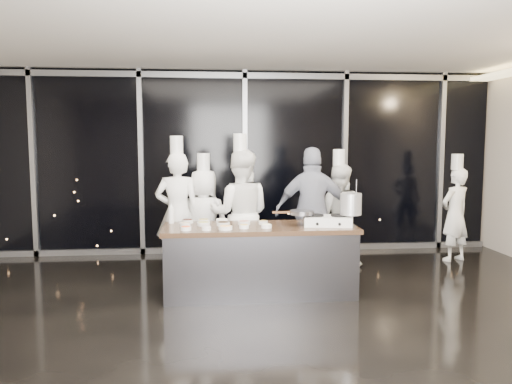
# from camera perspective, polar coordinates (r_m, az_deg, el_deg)

# --- Properties ---
(ground) EXTENTS (9.00, 9.00, 0.00)m
(ground) POSITION_cam_1_polar(r_m,az_deg,el_deg) (5.76, 1.39, -14.26)
(ground) COLOR black
(ground) RESTS_ON ground
(room_shell) EXTENTS (9.02, 7.02, 3.21)m
(room_shell) POSITION_cam_1_polar(r_m,az_deg,el_deg) (5.44, 3.31, 8.62)
(room_shell) COLOR beige
(room_shell) RESTS_ON ground
(window_wall) EXTENTS (8.90, 0.11, 3.20)m
(window_wall) POSITION_cam_1_polar(r_m,az_deg,el_deg) (8.83, -1.29, 3.41)
(window_wall) COLOR black
(window_wall) RESTS_ON ground
(demo_counter) EXTENTS (2.46, 0.86, 0.90)m
(demo_counter) POSITION_cam_1_polar(r_m,az_deg,el_deg) (6.49, 0.43, -7.76)
(demo_counter) COLOR #3A3A3F
(demo_counter) RESTS_ON ground
(stove) EXTENTS (0.65, 0.45, 0.14)m
(stove) POSITION_cam_1_polar(r_m,az_deg,el_deg) (6.47, 8.14, -3.24)
(stove) COLOR silver
(stove) RESTS_ON demo_counter
(frying_pan) EXTENTS (0.56, 0.35, 0.05)m
(frying_pan) POSITION_cam_1_polar(r_m,az_deg,el_deg) (6.43, 5.20, -2.34)
(frying_pan) COLOR slate
(frying_pan) RESTS_ON stove
(stock_pot) EXTENTS (0.31, 0.31, 0.27)m
(stock_pot) POSITION_cam_1_polar(r_m,az_deg,el_deg) (6.49, 10.79, -1.36)
(stock_pot) COLOR #B4B4B6
(stock_pot) RESTS_ON stove
(prep_bowls) EXTENTS (1.15, 0.71, 0.05)m
(prep_bowls) POSITION_cam_1_polar(r_m,az_deg,el_deg) (6.40, -4.27, -3.65)
(prep_bowls) COLOR silver
(prep_bowls) RESTS_ON demo_counter
(squeeze_bottle) EXTENTS (0.07, 0.07, 0.27)m
(squeeze_bottle) POSITION_cam_1_polar(r_m,az_deg,el_deg) (6.65, -9.67, -2.47)
(squeeze_bottle) COLOR white
(squeeze_bottle) RESTS_ON demo_counter
(chef_far_left) EXTENTS (0.69, 0.48, 2.05)m
(chef_far_left) POSITION_cam_1_polar(r_m,az_deg,el_deg) (7.43, -8.95, -2.33)
(chef_far_left) COLOR white
(chef_far_left) RESTS_ON ground
(chef_left) EXTENTS (0.89, 0.73, 1.80)m
(chef_left) POSITION_cam_1_polar(r_m,az_deg,el_deg) (7.51, -5.96, -3.21)
(chef_left) COLOR white
(chef_left) RESTS_ON ground
(chef_center) EXTENTS (0.99, 0.82, 2.08)m
(chef_center) POSITION_cam_1_polar(r_m,az_deg,el_deg) (7.21, -1.81, -2.47)
(chef_center) COLOR white
(chef_center) RESTS_ON ground
(guest) EXTENTS (1.16, 0.62, 1.89)m
(guest) POSITION_cam_1_polar(r_m,az_deg,el_deg) (7.39, 6.52, -2.21)
(guest) COLOR #141D39
(guest) RESTS_ON ground
(chef_right) EXTENTS (0.96, 0.86, 1.85)m
(chef_right) POSITION_cam_1_polar(r_m,az_deg,el_deg) (7.95, 9.36, -2.58)
(chef_right) COLOR white
(chef_right) RESTS_ON ground
(chef_side) EXTENTS (0.66, 0.56, 1.77)m
(chef_side) POSITION_cam_1_polar(r_m,az_deg,el_deg) (8.84, 21.80, -2.25)
(chef_side) COLOR white
(chef_side) RESTS_ON ground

